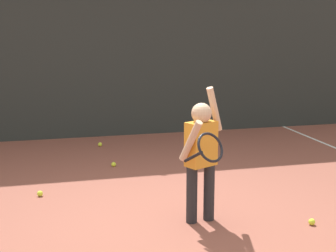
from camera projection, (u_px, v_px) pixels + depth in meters
name	position (u px, v px, depth m)	size (l,w,h in m)	color
ground_plane	(165.00, 217.00, 5.12)	(20.00, 20.00, 0.00)	brown
back_fence_windscreen	(109.00, 22.00, 8.53)	(13.01, 0.08, 4.00)	#282D2B
fence_post_2	(108.00, 18.00, 8.57)	(0.09, 0.09, 4.15)	slate
fence_post_3	(276.00, 18.00, 9.34)	(0.09, 0.09, 4.15)	slate
tennis_player	(201.00, 152.00, 4.85)	(0.52, 0.79, 1.35)	#232326
tennis_ball_1	(114.00, 164.00, 6.93)	(0.07, 0.07, 0.07)	#CCE033
tennis_ball_2	(312.00, 222.00, 4.90)	(0.07, 0.07, 0.07)	#CCE033
tennis_ball_3	(100.00, 144.00, 8.11)	(0.07, 0.07, 0.07)	#CCE033
tennis_ball_4	(40.00, 194.00, 5.73)	(0.07, 0.07, 0.07)	#CCE033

